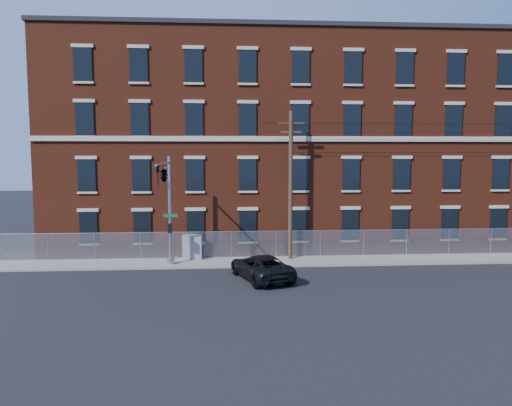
{
  "coord_description": "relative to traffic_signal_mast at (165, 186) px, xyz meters",
  "views": [
    {
      "loc": [
        -2.68,
        -27.59,
        7.41
      ],
      "look_at": [
        -0.46,
        4.0,
        4.13
      ],
      "focal_mm": 34.82,
      "sensor_mm": 36.0,
      "label": 1
    }
  ],
  "objects": [
    {
      "name": "utility_pole_near",
      "position": [
        8.0,
        3.42,
        -0.05
      ],
      "size": [
        1.8,
        0.28,
        10.0
      ],
      "color": "#463423",
      "rests_on": "ground"
    },
    {
      "name": "traffic_signal_mast",
      "position": [
        0.0,
        0.0,
        0.0
      ],
      "size": [
        0.9,
        6.75,
        7.0
      ],
      "color": "#9EA0A5",
      "rests_on": "ground"
    },
    {
      "name": "mill_building",
      "position": [
        18.0,
        11.75,
        2.76
      ],
      "size": [
        55.3,
        14.32,
        16.3
      ],
      "color": "#5E2311",
      "rests_on": "ground"
    },
    {
      "name": "pickup_truck",
      "position": [
        5.61,
        -1.5,
        -4.67
      ],
      "size": [
        3.91,
        5.67,
        1.44
      ],
      "primitive_type": "imported",
      "rotation": [
        0.0,
        0.0,
        3.46
      ],
      "color": "black",
      "rests_on": "ground"
    },
    {
      "name": "utility_cabinet",
      "position": [
        1.31,
        3.79,
        -4.46
      ],
      "size": [
        1.32,
        0.7,
        1.62
      ],
      "primitive_type": "cube",
      "rotation": [
        0.0,
        0.0,
        -0.04
      ],
      "color": "gray",
      "rests_on": "sidewalk"
    },
    {
      "name": "sidewalk",
      "position": [
        18.0,
        2.82,
        -5.33
      ],
      "size": [
        65.0,
        3.0,
        0.12
      ],
      "primitive_type": "cube",
      "color": "gray",
      "rests_on": "ground"
    },
    {
      "name": "ground",
      "position": [
        6.0,
        -2.18,
        -5.39
      ],
      "size": [
        140.0,
        140.0,
        0.0
      ],
      "primitive_type": "plane",
      "color": "black",
      "rests_on": "ground"
    },
    {
      "name": "chain_link_fence",
      "position": [
        18.0,
        4.12,
        -4.33
      ],
      "size": [
        59.06,
        0.06,
        1.85
      ],
      "color": "#A5A8AD",
      "rests_on": "ground"
    }
  ]
}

